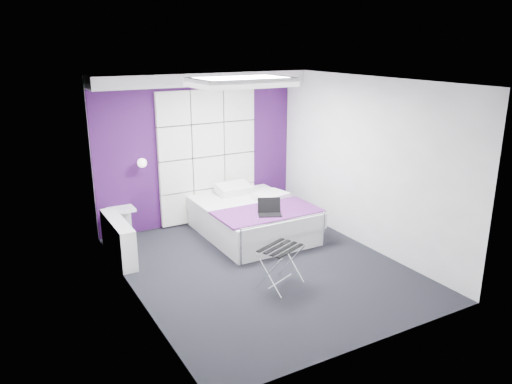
# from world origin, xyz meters

# --- Properties ---
(floor) EXTENTS (4.40, 4.40, 0.00)m
(floor) POSITION_xyz_m (0.00, 0.00, 0.00)
(floor) COLOR black
(floor) RESTS_ON ground
(ceiling) EXTENTS (4.40, 4.40, 0.00)m
(ceiling) POSITION_xyz_m (0.00, 0.00, 2.60)
(ceiling) COLOR white
(ceiling) RESTS_ON wall_back
(wall_back) EXTENTS (3.60, 0.00, 3.60)m
(wall_back) POSITION_xyz_m (0.00, 2.20, 1.30)
(wall_back) COLOR silver
(wall_back) RESTS_ON floor
(wall_left) EXTENTS (0.00, 4.40, 4.40)m
(wall_left) POSITION_xyz_m (-1.80, 0.00, 1.30)
(wall_left) COLOR silver
(wall_left) RESTS_ON floor
(wall_right) EXTENTS (0.00, 4.40, 4.40)m
(wall_right) POSITION_xyz_m (1.80, 0.00, 1.30)
(wall_right) COLOR silver
(wall_right) RESTS_ON floor
(accent_wall) EXTENTS (3.58, 0.02, 2.58)m
(accent_wall) POSITION_xyz_m (0.00, 2.19, 1.30)
(accent_wall) COLOR #3A114A
(accent_wall) RESTS_ON wall_back
(soffit) EXTENTS (3.58, 0.50, 0.20)m
(soffit) POSITION_xyz_m (0.00, 1.95, 2.50)
(soffit) COLOR white
(soffit) RESTS_ON wall_back
(headboard) EXTENTS (1.80, 0.08, 2.30)m
(headboard) POSITION_xyz_m (0.15, 2.14, 1.17)
(headboard) COLOR silver
(headboard) RESTS_ON wall_back
(skylight) EXTENTS (1.36, 0.86, 0.12)m
(skylight) POSITION_xyz_m (0.00, 0.60, 2.55)
(skylight) COLOR white
(skylight) RESTS_ON ceiling
(wall_lamp) EXTENTS (0.15, 0.15, 0.15)m
(wall_lamp) POSITION_xyz_m (-1.05, 2.06, 1.22)
(wall_lamp) COLOR white
(wall_lamp) RESTS_ON wall_back
(radiator) EXTENTS (0.22, 1.20, 0.60)m
(radiator) POSITION_xyz_m (-1.69, 1.30, 0.30)
(radiator) COLOR white
(radiator) RESTS_ON floor
(bed) EXTENTS (1.62, 1.95, 0.69)m
(bed) POSITION_xyz_m (0.48, 1.16, 0.29)
(bed) COLOR white
(bed) RESTS_ON floor
(nightstand) EXTENTS (0.41, 0.32, 0.05)m
(nightstand) POSITION_xyz_m (-1.44, 2.02, 0.50)
(nightstand) COLOR white
(nightstand) RESTS_ON wall_back
(luggage_rack) EXTENTS (0.55, 0.40, 0.54)m
(luggage_rack) POSITION_xyz_m (-0.08, -0.61, 0.27)
(luggage_rack) COLOR silver
(luggage_rack) RESTS_ON floor
(laptop) EXTENTS (0.35, 0.25, 0.25)m
(laptop) POSITION_xyz_m (0.42, 0.55, 0.61)
(laptop) COLOR black
(laptop) RESTS_ON bed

